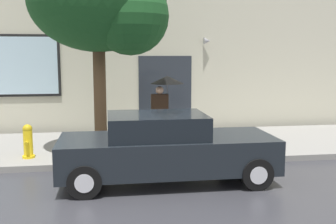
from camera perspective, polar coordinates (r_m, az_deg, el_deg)
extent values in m
plane|color=#333338|center=(8.64, -8.52, -9.81)|extent=(60.00, 60.00, 0.00)
cube|color=gray|center=(11.52, -8.56, -4.87)|extent=(20.00, 4.00, 0.15)
cube|color=beige|center=(13.75, -8.89, 11.59)|extent=(20.00, 0.40, 7.00)
cube|color=black|center=(13.81, -20.90, 6.13)|extent=(2.86, 0.06, 1.98)
cube|color=silver|center=(13.78, -20.93, 6.13)|extent=(2.70, 0.03, 1.82)
cube|color=#262B33|center=(13.68, -0.40, 4.16)|extent=(1.80, 0.04, 1.80)
cone|color=#99999E|center=(13.79, 5.53, 9.97)|extent=(0.22, 0.24, 0.24)
cube|color=black|center=(8.46, -0.09, -5.81)|extent=(4.43, 1.70, 0.70)
cube|color=black|center=(8.31, -1.61, -1.92)|extent=(1.99, 1.49, 0.48)
cylinder|color=black|center=(9.64, 9.10, -5.95)|extent=(0.64, 0.22, 0.64)
cylinder|color=silver|center=(9.64, 9.10, -5.95)|extent=(0.35, 0.24, 0.35)
cylinder|color=black|center=(8.22, 12.42, -8.52)|extent=(0.64, 0.22, 0.64)
cylinder|color=silver|center=(8.22, 12.42, -8.52)|extent=(0.35, 0.24, 0.35)
cylinder|color=black|center=(9.21, -11.20, -6.67)|extent=(0.64, 0.22, 0.64)
cylinder|color=silver|center=(9.21, -11.20, -6.67)|extent=(0.35, 0.24, 0.35)
cylinder|color=black|center=(7.72, -11.71, -9.62)|extent=(0.64, 0.22, 0.64)
cylinder|color=silver|center=(7.72, -11.71, -9.62)|extent=(0.35, 0.24, 0.35)
cylinder|color=yellow|center=(10.40, -19.15, -4.22)|extent=(0.22, 0.22, 0.71)
sphere|color=gold|center=(10.33, -19.24, -2.29)|extent=(0.23, 0.23, 0.23)
cylinder|color=gold|center=(10.23, -19.32, -4.22)|extent=(0.09, 0.12, 0.09)
cylinder|color=gold|center=(10.54, -19.00, -3.85)|extent=(0.09, 0.12, 0.09)
cylinder|color=yellow|center=(10.47, -19.07, -5.97)|extent=(0.30, 0.30, 0.06)
cylinder|color=black|center=(11.45, -1.71, -2.39)|extent=(0.14, 0.14, 0.82)
cylinder|color=black|center=(11.48, -0.64, -2.36)|extent=(0.14, 0.14, 0.82)
cube|color=black|center=(11.36, -1.19, 1.09)|extent=(0.48, 0.22, 0.58)
sphere|color=tan|center=(11.32, -1.19, 3.10)|extent=(0.22, 0.22, 0.22)
cylinder|color=#4C4C51|center=(11.36, -0.12, 2.36)|extent=(0.02, 0.02, 0.90)
cone|color=black|center=(11.32, -0.12, 4.58)|extent=(0.94, 0.94, 0.22)
cylinder|color=#4C3823|center=(10.40, -9.58, 2.23)|extent=(0.31, 0.31, 2.90)
sphere|color=#19471E|center=(9.97, -5.36, 13.34)|extent=(1.88, 1.88, 1.88)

